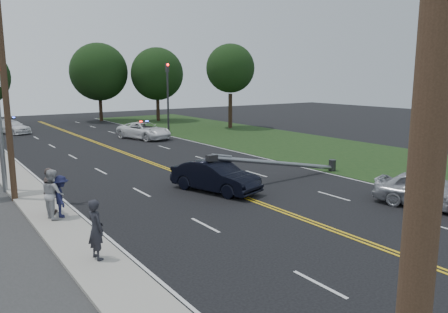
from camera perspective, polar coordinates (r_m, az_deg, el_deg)
ground at (r=16.83m, az=16.03°, el=-9.97°), size 120.00×120.00×0.00m
sidewalk at (r=21.02m, az=-22.57°, el=-6.10°), size 1.80×70.00×0.12m
grass_verge at (r=33.11m, az=17.53°, el=-0.04°), size 12.00×80.00×0.01m
centerline_yellow at (r=24.08m, az=-2.67°, el=-3.36°), size 0.36×80.00×0.00m
traffic_signal at (r=44.91m, az=-7.36°, el=8.38°), size 0.28×0.41×7.05m
fallen_streetlight at (r=24.82m, az=8.02°, el=-0.89°), size 9.36×0.44×1.91m
utility_pole_near at (r=3.74m, az=24.93°, el=-0.85°), size 1.60×0.28×10.00m
utility_pole_mid at (r=22.08m, az=-26.66°, el=7.61°), size 1.60×0.28×10.00m
tree_7 at (r=58.95m, az=-16.02°, el=10.57°), size 7.31×7.31×9.95m
tree_8 at (r=57.87m, az=-8.74°, el=10.61°), size 6.74×6.74×9.42m
tree_9 at (r=49.12m, az=0.84°, el=11.42°), size 5.36×5.36×9.30m
crashed_sedan at (r=22.03m, az=-1.15°, el=-2.59°), size 3.05×5.04×1.57m
waiting_sedan at (r=21.35m, az=25.19°, el=-4.03°), size 3.06×4.93×1.57m
emergency_a at (r=41.32m, az=-10.38°, el=3.35°), size 4.06×6.07×1.55m
emergency_b at (r=49.38m, az=-26.04°, el=3.48°), size 3.72×5.03×1.35m
bystander_a at (r=14.27m, az=-16.38°, el=-9.11°), size 0.55×0.75×1.92m
bystander_b at (r=18.81m, az=-21.45°, el=-4.55°), size 0.86×1.05×2.00m
bystander_c at (r=18.84m, az=-20.52°, el=-4.91°), size 0.83×1.21×1.72m
bystander_d at (r=19.44m, az=-21.86°, el=-4.20°), size 0.97×1.22×1.94m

